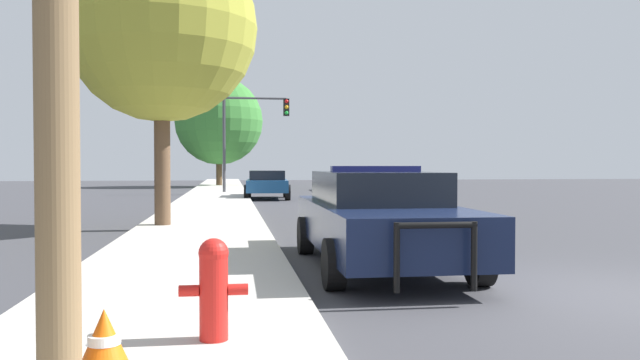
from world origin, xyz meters
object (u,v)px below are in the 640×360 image
object	(u,v)px
traffic_light	(251,124)
traffic_cone	(104,343)
police_car	(379,217)
tree_sidewalk_far	(219,121)
fire_hydrant	(214,286)
car_background_oncoming	(345,179)
car_background_midblock	(267,183)
tree_sidewalk_near	(161,27)

from	to	relation	value
traffic_light	traffic_cone	size ratio (longest dim) A/B	10.92
police_car	tree_sidewalk_far	bearing A→B (deg)	-84.55
fire_hydrant	car_background_oncoming	bearing A→B (deg)	77.54
police_car	tree_sidewalk_far	distance (m)	34.65
traffic_light	traffic_cone	world-z (taller)	traffic_light
car_background_midblock	tree_sidewalk_far	size ratio (longest dim) A/B	0.55
car_background_midblock	car_background_oncoming	size ratio (longest dim) A/B	0.87
traffic_light	tree_sidewalk_near	xyz separation A→B (m)	(-2.66, -17.55, 1.11)
car_background_midblock	tree_sidewalk_far	xyz separation A→B (m)	(-2.40, 15.36, 3.85)
police_car	car_background_midblock	distance (m)	18.96
police_car	car_background_oncoming	world-z (taller)	police_car
fire_hydrant	traffic_cone	bearing A→B (deg)	-131.81
car_background_oncoming	police_car	bearing A→B (deg)	83.85
police_car	tree_sidewalk_near	world-z (taller)	tree_sidewalk_near
tree_sidewalk_near	traffic_cone	xyz separation A→B (m)	(0.74, -10.77, -4.42)
police_car	tree_sidewalk_near	bearing A→B (deg)	-56.61
car_background_oncoming	traffic_cone	xyz separation A→B (m)	(-7.68, -32.35, -0.32)
traffic_light	traffic_cone	distance (m)	28.58
traffic_cone	fire_hydrant	bearing A→B (deg)	48.19
police_car	tree_sidewalk_near	distance (m)	8.08
car_background_midblock	police_car	bearing A→B (deg)	-85.03
fire_hydrant	traffic_light	distance (m)	27.73
police_car	car_background_oncoming	bearing A→B (deg)	-99.02
fire_hydrant	tree_sidewalk_near	distance (m)	10.93
fire_hydrant	car_background_oncoming	world-z (taller)	car_background_oncoming
police_car	car_background_midblock	world-z (taller)	police_car
car_background_oncoming	tree_sidewalk_near	xyz separation A→B (m)	(-8.42, -21.59, 4.10)
tree_sidewalk_far	traffic_cone	world-z (taller)	tree_sidewalk_far
traffic_light	car_background_midblock	distance (m)	5.42
car_background_oncoming	tree_sidewalk_far	world-z (taller)	tree_sidewalk_far
traffic_light	tree_sidewalk_far	world-z (taller)	tree_sidewalk_far
car_background_midblock	traffic_cone	world-z (taller)	car_background_midblock
car_background_oncoming	traffic_cone	size ratio (longest dim) A/B	10.33
traffic_light	car_background_oncoming	distance (m)	7.64
traffic_cone	police_car	bearing A→B (deg)	57.88
traffic_light	car_background_oncoming	bearing A→B (deg)	34.98
tree_sidewalk_near	tree_sidewalk_far	xyz separation A→B (m)	(0.85, 28.43, -0.24)
tree_sidewalk_near	police_car	bearing A→B (deg)	-57.13
car_background_oncoming	fire_hydrant	bearing A→B (deg)	80.93
police_car	car_background_oncoming	xyz separation A→B (m)	(4.62, 27.47, -0.08)
traffic_light	car_background_midblock	world-z (taller)	traffic_light
tree_sidewalk_far	traffic_cone	distance (m)	39.41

